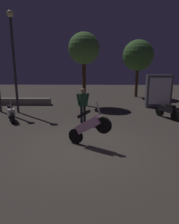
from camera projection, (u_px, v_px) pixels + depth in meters
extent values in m
plane|color=#4C443D|center=(83.00, 147.00, 7.12)|extent=(40.00, 40.00, 0.00)
cylinder|color=black|center=(76.00, 136.00, 7.40)|extent=(0.54, 0.35, 0.56)
cylinder|color=black|center=(103.00, 125.00, 6.74)|extent=(0.54, 0.35, 0.56)
cube|color=#C68CB7|center=(89.00, 125.00, 7.02)|extent=(0.99, 0.72, 0.76)
cube|color=black|center=(84.00, 114.00, 7.03)|extent=(0.49, 0.41, 0.32)
cylinder|color=gray|center=(98.00, 108.00, 6.71)|extent=(0.21, 0.15, 0.44)
sphere|color=#F2EABF|center=(101.00, 117.00, 6.72)|extent=(0.12, 0.12, 0.12)
cylinder|color=black|center=(9.00, 113.00, 10.73)|extent=(0.37, 0.53, 0.56)
cylinder|color=black|center=(13.00, 118.00, 9.80)|extent=(0.37, 0.53, 0.56)
cube|color=beige|center=(10.00, 111.00, 10.21)|extent=(0.74, 0.97, 0.30)
cube|color=black|center=(9.00, 106.00, 10.33)|extent=(0.43, 0.50, 0.10)
cylinder|color=gray|center=(11.00, 105.00, 9.82)|extent=(0.08, 0.08, 0.45)
sphere|color=#F2EABF|center=(12.00, 112.00, 9.82)|extent=(0.12, 0.12, 0.12)
cylinder|color=black|center=(175.00, 116.00, 10.22)|extent=(0.33, 0.55, 0.56)
cylinder|color=black|center=(160.00, 111.00, 11.19)|extent=(0.33, 0.55, 0.56)
cube|color=black|center=(168.00, 109.00, 10.65)|extent=(0.68, 0.99, 0.30)
cube|color=black|center=(171.00, 106.00, 10.43)|extent=(0.41, 0.50, 0.10)
cylinder|color=gray|center=(163.00, 101.00, 10.87)|extent=(0.08, 0.08, 0.45)
sphere|color=#F2EABF|center=(161.00, 106.00, 11.04)|extent=(0.12, 0.12, 0.12)
cylinder|color=black|center=(85.00, 114.00, 9.95)|extent=(0.12, 0.12, 0.83)
cylinder|color=black|center=(82.00, 115.00, 9.88)|extent=(0.12, 0.12, 0.83)
cube|color=#1E3F2D|center=(83.00, 100.00, 9.74)|extent=(0.43, 0.37, 0.62)
sphere|color=#9E7251|center=(83.00, 90.00, 9.63)|extent=(0.23, 0.23, 0.23)
cylinder|color=#1E3F2D|center=(87.00, 99.00, 9.83)|extent=(0.21, 0.16, 0.56)
cylinder|color=#1E3F2D|center=(78.00, 100.00, 9.63)|extent=(0.21, 0.16, 0.56)
cylinder|color=#38383D|center=(15.00, 67.00, 11.40)|extent=(0.14, 0.14, 5.21)
sphere|color=#F9E59E|center=(10.00, 14.00, 10.74)|extent=(0.36, 0.36, 0.36)
cylinder|color=#4C331E|center=(84.00, 83.00, 13.67)|extent=(0.24, 0.24, 3.04)
sphere|color=#568C42|center=(84.00, 48.00, 13.14)|extent=(2.01, 2.01, 2.01)
cylinder|color=#4C331E|center=(137.00, 82.00, 17.20)|extent=(0.24, 0.24, 2.53)
sphere|color=#477A38|center=(138.00, 55.00, 16.69)|extent=(2.50, 2.50, 2.50)
cube|color=#595960|center=(159.00, 91.00, 13.19)|extent=(1.61, 0.54, 2.10)
cube|color=white|center=(160.00, 91.00, 12.92)|extent=(1.34, 0.07, 1.68)
cube|color=gray|center=(23.00, 101.00, 14.18)|extent=(3.88, 0.50, 0.45)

